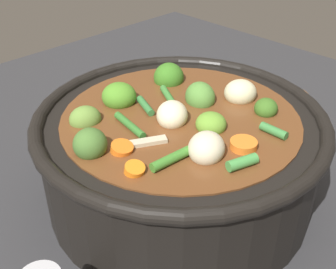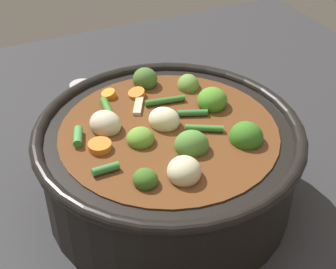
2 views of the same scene
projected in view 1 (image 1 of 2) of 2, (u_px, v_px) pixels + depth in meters
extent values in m
plane|color=#2D2D30|center=(179.00, 193.00, 0.54)|extent=(1.10, 1.10, 0.00)
cylinder|color=black|center=(180.00, 158.00, 0.51)|extent=(0.32, 0.32, 0.11)
torus|color=black|center=(180.00, 118.00, 0.48)|extent=(0.34, 0.34, 0.02)
cylinder|color=brown|center=(180.00, 155.00, 0.51)|extent=(0.27, 0.27, 0.11)
ellipsoid|color=#4F8D28|center=(119.00, 96.00, 0.50)|extent=(0.06, 0.06, 0.03)
ellipsoid|color=olive|center=(85.00, 119.00, 0.47)|extent=(0.04, 0.04, 0.03)
ellipsoid|color=#397621|center=(169.00, 77.00, 0.55)|extent=(0.05, 0.05, 0.04)
ellipsoid|color=#538938|center=(200.00, 97.00, 0.51)|extent=(0.05, 0.05, 0.04)
ellipsoid|color=#659931|center=(211.00, 124.00, 0.46)|extent=(0.04, 0.04, 0.03)
ellipsoid|color=#47702F|center=(90.00, 144.00, 0.42)|extent=(0.05, 0.05, 0.03)
ellipsoid|color=#3B6921|center=(266.00, 108.00, 0.48)|extent=(0.04, 0.04, 0.02)
cylinder|color=orange|center=(243.00, 146.00, 0.42)|extent=(0.03, 0.03, 0.01)
cylinder|color=orange|center=(134.00, 171.00, 0.39)|extent=(0.02, 0.02, 0.02)
cylinder|color=orange|center=(122.00, 149.00, 0.42)|extent=(0.03, 0.03, 0.01)
ellipsoid|color=beige|center=(171.00, 115.00, 0.47)|extent=(0.05, 0.05, 0.03)
ellipsoid|color=beige|center=(240.00, 93.00, 0.51)|extent=(0.05, 0.05, 0.03)
ellipsoid|color=beige|center=(206.00, 148.00, 0.41)|extent=(0.05, 0.05, 0.03)
cylinder|color=#3C7E35|center=(168.00, 96.00, 0.51)|extent=(0.04, 0.03, 0.01)
cylinder|color=#449243|center=(242.00, 162.00, 0.40)|extent=(0.02, 0.03, 0.01)
cylinder|color=#357739|center=(145.00, 106.00, 0.49)|extent=(0.04, 0.02, 0.01)
cylinder|color=#3A7E3C|center=(274.00, 131.00, 0.44)|extent=(0.03, 0.01, 0.01)
cylinder|color=#34712B|center=(130.00, 125.00, 0.45)|extent=(0.05, 0.02, 0.01)
cylinder|color=#3D7E2A|center=(171.00, 159.00, 0.40)|extent=(0.01, 0.05, 0.01)
cube|color=beige|center=(148.00, 142.00, 0.43)|extent=(0.03, 0.04, 0.01)
ellipsoid|color=#925E33|center=(293.00, 97.00, 0.74)|extent=(0.08, 0.09, 0.02)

